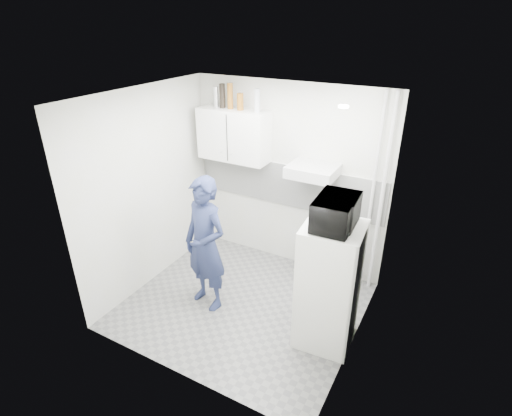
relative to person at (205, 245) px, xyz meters
The scene contains 22 objects.
floor 0.97m from the person, 21.39° to the left, with size 2.80×2.80×0.00m, color slate.
ceiling 1.80m from the person, 21.39° to the left, with size 2.80×2.80×0.00m, color white.
wall_back 1.54m from the person, 73.57° to the left, with size 2.80×2.80×0.00m, color beige.
wall_left 1.09m from the person, behind, with size 2.60×2.60×0.00m, color beige.
wall_right 1.88m from the person, ahead, with size 2.60×2.60×0.00m, color beige.
person is the anchor object (origin of this frame).
stove 1.62m from the person, 48.40° to the left, with size 0.49×0.49×0.78m, color #B8B7B5.
fridge 1.53m from the person, ahead, with size 0.60×0.60×1.45m, color white.
stove_top 1.56m from the person, 48.40° to the left, with size 0.47×0.47×0.03m, color black.
saucepan 1.54m from the person, 47.24° to the left, with size 0.16×0.16×0.09m, color silver.
microwave 1.70m from the person, ahead, with size 0.38×0.56×0.31m, color black.
bottle_b 2.02m from the person, 115.96° to the left, with size 0.07×0.07×0.27m, color silver.
bottle_c 2.01m from the person, 112.00° to the left, with size 0.08×0.08×0.32m, color black.
bottle_d 1.99m from the person, 106.92° to the left, with size 0.08×0.08×0.33m, color brown.
canister_a 1.92m from the person, 100.24° to the left, with size 0.09×0.09×0.22m, color brown.
bottle_e 1.94m from the person, 88.67° to the left, with size 0.07×0.07×0.30m, color #B2B7BC.
upper_cabinet 1.62m from the person, 105.06° to the left, with size 1.00×0.35×0.70m, color white.
range_hood 1.62m from the person, 53.31° to the left, with size 0.60×0.50×0.14m, color #B8B7B5.
backsplash 1.50m from the person, 73.40° to the left, with size 2.74×0.03×0.60m, color white.
pipe_a 2.22m from the person, 37.83° to the left, with size 0.05×0.05×2.60m, color #B8B7B5.
pipe_b 2.13m from the person, 39.86° to the left, with size 0.04×0.04×2.60m, color #B8B7B5.
ceiling_spot_fixture 2.25m from the person, 14.38° to the left, with size 0.10×0.10×0.02m, color white.
Camera 1 is at (2.08, -3.46, 3.34)m, focal length 28.00 mm.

